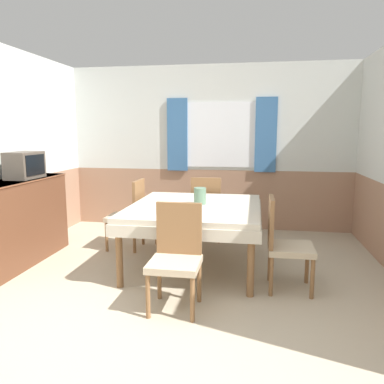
{
  "coord_description": "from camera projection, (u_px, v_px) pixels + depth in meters",
  "views": [
    {
      "loc": [
        0.75,
        -2.38,
        1.57
      ],
      "look_at": [
        0.04,
        1.8,
        0.88
      ],
      "focal_mm": 35.0,
      "sensor_mm": 36.0,
      "label": 1
    }
  ],
  "objects": [
    {
      "name": "ground_plane",
      "position": [
        145.0,
        352.0,
        2.69
      ],
      "size": [
        16.0,
        16.0,
        0.0
      ],
      "primitive_type": "plane",
      "color": "tan"
    },
    {
      "name": "vase",
      "position": [
        200.0,
        196.0,
        4.35
      ],
      "size": [
        0.14,
        0.14,
        0.19
      ],
      "color": "slate",
      "rests_on": "dining_table"
    },
    {
      "name": "chair_right_near",
      "position": [
        284.0,
        241.0,
        3.69
      ],
      "size": [
        0.44,
        0.44,
        0.93
      ],
      "rotation": [
        0.0,
        0.0,
        4.71
      ],
      "color": "brown",
      "rests_on": "ground_plane"
    },
    {
      "name": "sideboard",
      "position": [
        19.0,
        221.0,
        4.46
      ],
      "size": [
        0.46,
        1.47,
        1.0
      ],
      "color": "brown",
      "rests_on": "ground_plane"
    },
    {
      "name": "chair_left_far",
      "position": [
        130.0,
        212.0,
        5.0
      ],
      "size": [
        0.44,
        0.44,
        0.93
      ],
      "rotation": [
        0.0,
        0.0,
        1.57
      ],
      "color": "brown",
      "rests_on": "ground_plane"
    },
    {
      "name": "wall_left",
      "position": [
        7.0,
        153.0,
        4.61
      ],
      "size": [
        0.05,
        4.0,
        2.6
      ],
      "color": "silver",
      "rests_on": "ground_plane"
    },
    {
      "name": "wall_back",
      "position": [
        209.0,
        147.0,
        6.01
      ],
      "size": [
        4.91,
        0.09,
        2.6
      ],
      "color": "silver",
      "rests_on": "ground_plane"
    },
    {
      "name": "dining_table",
      "position": [
        195.0,
        213.0,
        4.33
      ],
      "size": [
        1.5,
        1.67,
        0.73
      ],
      "color": "beige",
      "rests_on": "ground_plane"
    },
    {
      "name": "chair_head_near",
      "position": [
        176.0,
        254.0,
        3.32
      ],
      "size": [
        0.44,
        0.44,
        0.93
      ],
      "rotation": [
        0.0,
        0.0,
        3.14
      ],
      "color": "brown",
      "rests_on": "ground_plane"
    },
    {
      "name": "chair_head_window",
      "position": [
        207.0,
        207.0,
        5.37
      ],
      "size": [
        0.44,
        0.44,
        0.93
      ],
      "color": "brown",
      "rests_on": "ground_plane"
    },
    {
      "name": "tv",
      "position": [
        25.0,
        165.0,
        4.49
      ],
      "size": [
        0.29,
        0.46,
        0.32
      ],
      "color": "#51473D",
      "rests_on": "sideboard"
    }
  ]
}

